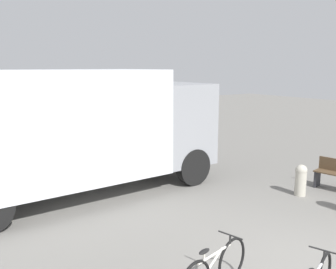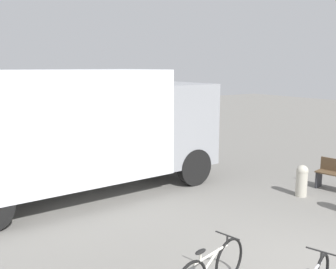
% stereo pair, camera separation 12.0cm
% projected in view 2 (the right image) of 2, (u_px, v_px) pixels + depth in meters
% --- Properties ---
extents(ground_plane, '(60.00, 60.00, 0.00)m').
position_uv_depth(ground_plane, '(315.00, 269.00, 6.33)').
color(ground_plane, slate).
extents(delivery_truck, '(7.83, 2.73, 3.29)m').
position_uv_depth(delivery_truck, '(75.00, 127.00, 9.61)').
color(delivery_truck, silver).
rests_on(delivery_truck, ground).
extents(bollard_far_bench, '(0.31, 0.31, 0.84)m').
position_uv_depth(bollard_far_bench, '(302.00, 179.00, 9.81)').
color(bollard_far_bench, '#B2AD9E').
rests_on(bollard_far_bench, ground).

